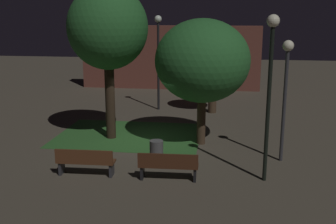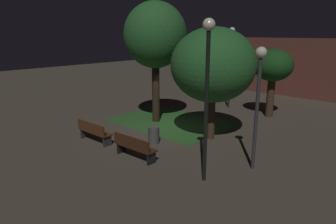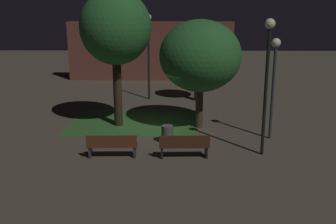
# 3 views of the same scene
# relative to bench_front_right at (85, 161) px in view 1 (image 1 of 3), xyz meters

# --- Properties ---
(ground_plane) EXTENTS (60.00, 60.00, 0.00)m
(ground_plane) POSITION_rel_bench_front_right_xyz_m (1.29, 3.66, -0.48)
(ground_plane) COLOR #4C4438
(grass_lawn) EXTENTS (5.82, 4.29, 0.01)m
(grass_lawn) POSITION_rel_bench_front_right_xyz_m (0.34, 4.44, -0.48)
(grass_lawn) COLOR #2D6028
(grass_lawn) RESTS_ON ground
(bench_front_right) EXTENTS (1.81, 0.53, 0.88)m
(bench_front_right) POSITION_rel_bench_front_right_xyz_m (0.00, 0.00, 0.00)
(bench_front_right) COLOR #512D19
(bench_front_right) RESTS_ON ground
(bench_near_trees) EXTENTS (1.82, 0.55, 0.88)m
(bench_near_trees) POSITION_rel_bench_front_right_xyz_m (2.58, 0.00, 0.00)
(bench_near_trees) COLOR #422314
(bench_near_trees) RESTS_ON ground
(tree_near_wall) EXTENTS (3.52, 3.52, 4.74)m
(tree_near_wall) POSITION_rel_bench_front_right_xyz_m (3.33, 3.74, 2.70)
(tree_near_wall) COLOR #423021
(tree_near_wall) RESTS_ON ground
(tree_back_left) EXTENTS (2.10, 2.10, 3.67)m
(tree_back_left) POSITION_rel_bench_front_right_xyz_m (3.58, 8.92, 2.25)
(tree_back_left) COLOR #423021
(tree_back_left) RESTS_ON ground
(tree_left_canopy) EXTENTS (3.08, 3.08, 5.98)m
(tree_left_canopy) POSITION_rel_bench_front_right_xyz_m (-0.30, 3.99, 3.85)
(tree_left_canopy) COLOR #2D2116
(tree_left_canopy) RESTS_ON ground
(lamp_post_path_center) EXTENTS (0.36, 0.36, 4.89)m
(lamp_post_path_center) POSITION_rel_bench_front_right_xyz_m (5.45, 0.41, 2.81)
(lamp_post_path_center) COLOR black
(lamp_post_path_center) RESTS_ON ground
(lamp_post_near_wall) EXTENTS (0.36, 0.36, 4.79)m
(lamp_post_near_wall) POSITION_rel_bench_front_right_xyz_m (0.78, 9.22, 2.75)
(lamp_post_near_wall) COLOR black
(lamp_post_near_wall) RESTS_ON ground
(lamp_post_plaza_east) EXTENTS (0.36, 0.36, 4.08)m
(lamp_post_plaza_east) POSITION_rel_bench_front_right_xyz_m (6.16, 2.23, 2.33)
(lamp_post_plaza_east) COLOR #333338
(lamp_post_plaza_east) RESTS_ON ground
(trash_bin) EXTENTS (0.46, 0.46, 0.71)m
(trash_bin) POSITION_rel_bench_front_right_xyz_m (1.95, 1.63, -0.13)
(trash_bin) COLOR #4C4C4C
(trash_bin) RESTS_ON ground
(building_wall_backdrop) EXTENTS (11.67, 0.80, 4.10)m
(building_wall_backdrop) POSITION_rel_bench_front_right_xyz_m (0.56, 15.39, 1.57)
(building_wall_backdrop) COLOR brown
(building_wall_backdrop) RESTS_ON ground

